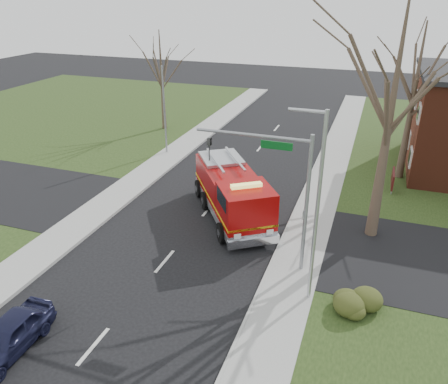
% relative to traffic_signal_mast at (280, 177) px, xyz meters
% --- Properties ---
extents(ground, '(120.00, 120.00, 0.00)m').
position_rel_traffic_signal_mast_xyz_m(ground, '(-5.21, -1.50, -4.71)').
color(ground, black).
rests_on(ground, ground).
extents(sidewalk_right, '(2.40, 80.00, 0.15)m').
position_rel_traffic_signal_mast_xyz_m(sidewalk_right, '(0.99, -1.50, -4.63)').
color(sidewalk_right, gray).
rests_on(sidewalk_right, ground).
extents(sidewalk_left, '(2.40, 80.00, 0.15)m').
position_rel_traffic_signal_mast_xyz_m(sidewalk_left, '(-11.41, -1.50, -4.63)').
color(sidewalk_left, gray).
rests_on(sidewalk_left, ground).
extents(health_center_sign, '(0.12, 2.00, 1.40)m').
position_rel_traffic_signal_mast_xyz_m(health_center_sign, '(5.29, 11.00, -3.83)').
color(health_center_sign, '#420F0F').
rests_on(health_center_sign, ground).
extents(hedge_corner, '(2.80, 2.00, 0.90)m').
position_rel_traffic_signal_mast_xyz_m(hedge_corner, '(3.79, -2.50, -4.13)').
color(hedge_corner, '#263112').
rests_on(hedge_corner, lawn_right).
extents(bare_tree_near, '(6.00, 6.00, 12.00)m').
position_rel_traffic_signal_mast_xyz_m(bare_tree_near, '(4.29, 4.50, 2.71)').
color(bare_tree_near, '#3F3225').
rests_on(bare_tree_near, ground).
extents(bare_tree_far, '(5.25, 5.25, 10.50)m').
position_rel_traffic_signal_mast_xyz_m(bare_tree_far, '(5.79, 13.50, 1.78)').
color(bare_tree_far, '#3F3225').
rests_on(bare_tree_far, ground).
extents(bare_tree_left, '(4.50, 4.50, 9.00)m').
position_rel_traffic_signal_mast_xyz_m(bare_tree_left, '(-15.21, 18.50, 0.86)').
color(bare_tree_left, '#3F3225').
rests_on(bare_tree_left, ground).
extents(traffic_signal_mast, '(5.29, 0.18, 6.80)m').
position_rel_traffic_signal_mast_xyz_m(traffic_signal_mast, '(0.00, 0.00, 0.00)').
color(traffic_signal_mast, gray).
rests_on(traffic_signal_mast, ground).
extents(streetlight_pole, '(1.48, 0.16, 8.40)m').
position_rel_traffic_signal_mast_xyz_m(streetlight_pole, '(1.93, -2.00, -0.16)').
color(streetlight_pole, '#B7BABF').
rests_on(streetlight_pole, ground).
extents(utility_pole_far, '(0.14, 0.14, 7.00)m').
position_rel_traffic_signal_mast_xyz_m(utility_pole_far, '(-12.01, 12.50, -1.21)').
color(utility_pole_far, gray).
rests_on(utility_pole_far, ground).
extents(fire_engine, '(6.71, 8.06, 3.20)m').
position_rel_traffic_signal_mast_xyz_m(fire_engine, '(-3.53, 4.07, -3.26)').
color(fire_engine, '#8F0606').
rests_on(fire_engine, ground).
extents(parked_car_maroon, '(1.66, 3.95, 1.34)m').
position_rel_traffic_signal_mast_xyz_m(parked_car_maroon, '(-8.01, -8.68, -4.04)').
color(parked_car_maroon, '#171934').
rests_on(parked_car_maroon, ground).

